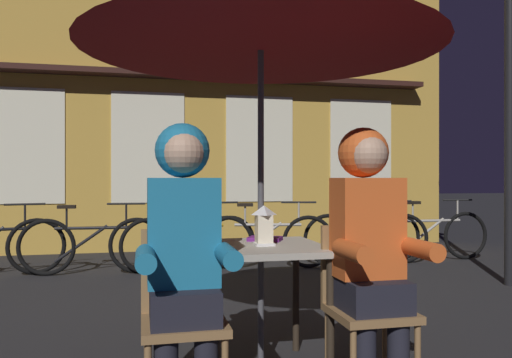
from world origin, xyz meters
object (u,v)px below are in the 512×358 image
Objects in this scene: bicycle_fourth at (268,240)px; patio_umbrella at (261,18)px; chair_right at (365,298)px; person_left_hooded at (184,237)px; chair_left at (183,309)px; cafe_table at (261,262)px; person_right_hooded at (369,232)px; street_lamp at (510,27)px; bicycle_second at (92,245)px; bicycle_third at (190,242)px; book at (265,239)px; bicycle_fifth at (366,237)px; bicycle_furthest at (432,235)px; lantern at (264,224)px.

patio_umbrella is at bearing -104.78° from bicycle_fourth.
person_left_hooded is at bearing -176.61° from chair_right.
patio_umbrella is 1.68m from chair_left.
person_right_hooded reaches higher than cafe_table.
street_lamp reaches higher than bicycle_second.
patio_umbrella is 1.39× the size of bicycle_fourth.
person_right_hooded is 0.84× the size of bicycle_third.
chair_right is 0.62× the size of person_left_hooded.
person_left_hooded is 4.58m from street_lamp.
person_right_hooded is at bearing -29.53° from book.
bicycle_fifth is 0.99× the size of bicycle_furthest.
cafe_table is at bearing -123.71° from bicycle_fifth.
bicycle_furthest is (3.19, 3.38, -0.51)m from lantern.
person_left_hooded is at bearing -90.00° from chair_left.
bicycle_third is at bearing 84.26° from person_left_hooded.
chair_left is (-0.48, -0.37, -1.57)m from patio_umbrella.
bicycle_second is (-1.24, 3.34, -0.29)m from cafe_table.
person_left_hooded is at bearing -138.43° from cafe_table.
bicycle_third is 1.01× the size of bicycle_fourth.
book is at bearing 69.16° from patio_umbrella.
person_right_hooded is (0.00, -0.06, 0.36)m from chair_right.
chair_left is 0.82m from book.
person_left_hooded is 3.87m from bicycle_second.
street_lamp reaches higher than cafe_table.
bicycle_third and bicycle_furthest have the same top height.
bicycle_fourth is at bearing 84.07° from person_right_hooded.
chair_right reaches higher than bicycle_third.
chair_left reaches higher than cafe_table.
street_lamp is 3.60m from bicycle_fourth.
chair_left reaches higher than bicycle_third.
bicycle_third is (0.37, 3.73, -0.50)m from person_left_hooded.
bicycle_fourth is (1.35, 3.71, -0.50)m from person_left_hooded.
patio_umbrella is 10.00× the size of lantern.
lantern is at bearing 143.51° from chair_right.
street_lamp reaches higher than bicycle_fourth.
bicycle_fifth is 8.35× the size of book.
cafe_table is at bearing -88.18° from bicycle_third.
cafe_table is 3.32m from bicycle_third.
bicycle_second is (-1.72, 3.76, -0.50)m from person_right_hooded.
person_right_hooded reaches higher than bicycle_fourth.
bicycle_furthest is at bearing 0.32° from bicycle_second.
person_left_hooded reaches higher than chair_left.
bicycle_fifth is at bearing 119.51° from street_lamp.
bicycle_fifth is (1.73, 3.74, -0.50)m from person_right_hooded.
patio_umbrella is 1.37m from person_right_hooded.
bicycle_third is 0.97m from bicycle_fourth.
person_left_hooded is 4.64m from bicycle_fifth.
chair_right is (0.48, -0.37, -0.15)m from cafe_table.
bicycle_second is at bearing 178.48° from bicycle_fourth.
street_lamp is at bearing 30.49° from chair_left.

